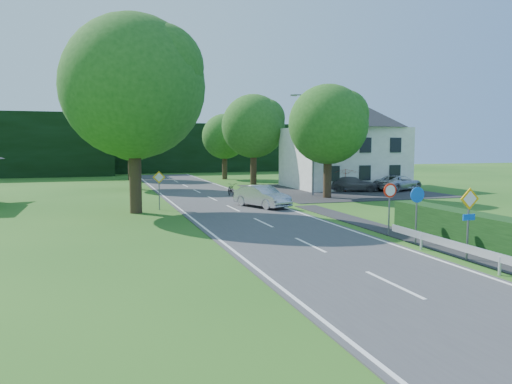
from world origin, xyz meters
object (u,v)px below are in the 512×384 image
object	(u,v)px
parked_car_silver_a	(318,178)
parked_car_silver_b	(399,183)
parasol	(346,180)
streetlight	(312,139)
motorcycle	(231,190)
moving_car	(262,196)
parked_car_grey	(353,184)

from	to	relation	value
parked_car_silver_a	parked_car_silver_b	bearing A→B (deg)	-148.34
parked_car_silver_b	parasol	bearing A→B (deg)	62.94
parked_car_silver_a	parasol	xyz separation A→B (m)	(0.43, -4.75, 0.17)
streetlight	parasol	world-z (taller)	streetlight
streetlight	motorcycle	xyz separation A→B (m)	(-6.26, 1.22, -3.91)
parked_car_silver_b	moving_car	bearing A→B (deg)	94.56
parked_car_grey	parked_car_silver_b	size ratio (longest dim) A/B	0.90
motorcycle	parasol	bearing A→B (deg)	5.85
parked_car_silver_a	parasol	distance (m)	4.77
parked_car_silver_b	motorcycle	bearing A→B (deg)	69.05
streetlight	parked_car_silver_a	distance (m)	8.31
motorcycle	parasol	size ratio (longest dim) A/B	0.88
motorcycle	parked_car_grey	xyz separation A→B (m)	(11.06, 0.78, 0.12)
motorcycle	parked_car_silver_b	distance (m)	15.19
moving_car	parasol	world-z (taller)	parasol
motorcycle	streetlight	bearing A→B (deg)	-8.53
parked_car_silver_b	parked_car_silver_a	bearing A→B (deg)	24.16
moving_car	parked_car_silver_a	xyz separation A→B (m)	(9.71, 12.55, 0.12)
streetlight	parked_car_silver_b	world-z (taller)	streetlight
moving_car	motorcycle	bearing A→B (deg)	68.96
streetlight	parked_car_silver_a	size ratio (longest dim) A/B	1.60
streetlight	parked_car_grey	bearing A→B (deg)	22.63
moving_car	parasol	bearing A→B (deg)	15.45
parked_car_grey	parked_car_silver_b	xyz separation A→B (m)	(4.12, -0.67, 0.04)
moving_car	parked_car_grey	world-z (taller)	moving_car
streetlight	motorcycle	bearing A→B (deg)	168.95
motorcycle	parked_car_silver_b	bearing A→B (deg)	2.93
parked_car_grey	streetlight	bearing A→B (deg)	133.20
moving_car	motorcycle	size ratio (longest dim) A/B	2.19
parked_car_grey	parasol	size ratio (longest dim) A/B	1.97
parked_car_grey	parasol	world-z (taller)	parasol
streetlight	parked_car_grey	size ratio (longest dim) A/B	1.84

